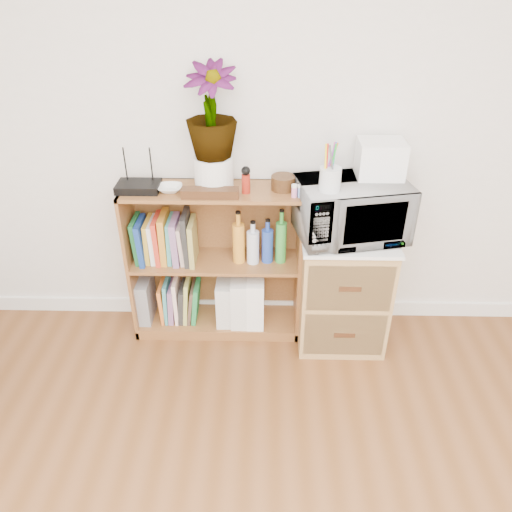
{
  "coord_description": "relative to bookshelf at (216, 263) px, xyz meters",
  "views": [
    {
      "loc": [
        -0.06,
        -0.39,
        2.06
      ],
      "look_at": [
        -0.11,
        1.95,
        0.62
      ],
      "focal_mm": 35.0,
      "sensor_mm": 36.0,
      "label": 1
    }
  ],
  "objects": [
    {
      "name": "microwave",
      "position": [
        0.75,
        -0.08,
        0.4
      ],
      "size": [
        0.63,
        0.49,
        0.31
      ],
      "primitive_type": "imported",
      "rotation": [
        0.0,
        0.0,
        0.21
      ],
      "color": "white",
      "rests_on": "wicker_unit"
    },
    {
      "name": "lower_books",
      "position": [
        -0.24,
        0.0,
        -0.28
      ],
      "size": [
        0.25,
        0.19,
        0.29
      ],
      "color": "orange",
      "rests_on": "bookshelf"
    },
    {
      "name": "cookbooks",
      "position": [
        -0.28,
        -0.0,
        0.16
      ],
      "size": [
        0.36,
        0.2,
        0.31
      ],
      "color": "#1B6530",
      "rests_on": "bookshelf"
    },
    {
      "name": "plant_pot",
      "position": [
        0.01,
        0.02,
        0.56
      ],
      "size": [
        0.21,
        0.21,
        0.18
      ],
      "primitive_type": "cylinder",
      "color": "white",
      "rests_on": "bookshelf"
    },
    {
      "name": "pen_cup",
      "position": [
        0.61,
        -0.18,
        0.62
      ],
      "size": [
        0.11,
        0.11,
        0.12
      ],
      "primitive_type": "cylinder",
      "color": "silver",
      "rests_on": "microwave"
    },
    {
      "name": "magazine_holder_right",
      "position": [
        0.24,
        -0.01,
        -0.24
      ],
      "size": [
        0.1,
        0.26,
        0.32
      ],
      "primitive_type": "cube",
      "color": "white",
      "rests_on": "bookshelf"
    },
    {
      "name": "bookshelf",
      "position": [
        0.0,
        0.0,
        0.0
      ],
      "size": [
        1.0,
        0.3,
        0.95
      ],
      "primitive_type": "cube",
      "color": "brown",
      "rests_on": "ground"
    },
    {
      "name": "liquor_bottles",
      "position": [
        0.25,
        0.0,
        0.17
      ],
      "size": [
        0.31,
        0.07,
        0.32
      ],
      "color": "orange",
      "rests_on": "bookshelf"
    },
    {
      "name": "kokeshi_doll",
      "position": [
        0.19,
        -0.04,
        0.53
      ],
      "size": [
        0.05,
        0.05,
        0.1
      ],
      "primitive_type": "cylinder",
      "color": "maroon",
      "rests_on": "bookshelf"
    },
    {
      "name": "magazine_holder_left",
      "position": [
        0.05,
        -0.01,
        -0.26
      ],
      "size": [
        0.09,
        0.23,
        0.29
      ],
      "primitive_type": "cube",
      "color": "silver",
      "rests_on": "bookshelf"
    },
    {
      "name": "wooden_bowl",
      "position": [
        0.39,
        0.01,
        0.51
      ],
      "size": [
        0.13,
        0.13,
        0.08
      ],
      "primitive_type": "cylinder",
      "color": "#351D0E",
      "rests_on": "bookshelf"
    },
    {
      "name": "paint_jars",
      "position": [
        0.47,
        -0.09,
        0.5
      ],
      "size": [
        0.1,
        0.04,
        0.05
      ],
      "primitive_type": "cube",
      "color": "pink",
      "rests_on": "bookshelf"
    },
    {
      "name": "wicker_unit",
      "position": [
        0.75,
        -0.08,
        -0.12
      ],
      "size": [
        0.5,
        0.45,
        0.7
      ],
      "primitive_type": "cube",
      "color": "#9E7542",
      "rests_on": "ground"
    },
    {
      "name": "potted_plant",
      "position": [
        0.01,
        0.02,
        0.89
      ],
      "size": [
        0.27,
        0.27,
        0.48
      ],
      "primitive_type": "imported",
      "color": "#327F38",
      "rests_on": "plant_pot"
    },
    {
      "name": "trinket_box",
      "position": [
        0.0,
        -0.1,
        0.5
      ],
      "size": [
        0.3,
        0.07,
        0.05
      ],
      "primitive_type": "cube",
      "color": "#381D0F",
      "rests_on": "bookshelf"
    },
    {
      "name": "file_box",
      "position": [
        -0.45,
        0.0,
        -0.26
      ],
      "size": [
        0.08,
        0.22,
        0.28
      ],
      "primitive_type": "cube",
      "color": "gray",
      "rests_on": "bookshelf"
    },
    {
      "name": "skirting_board",
      "position": [
        0.35,
        0.14,
        -0.42
      ],
      "size": [
        4.0,
        0.02,
        0.1
      ],
      "primitive_type": "cube",
      "color": "white",
      "rests_on": "ground"
    },
    {
      "name": "small_appliance",
      "position": [
        0.89,
        0.01,
        0.65
      ],
      "size": [
        0.24,
        0.2,
        0.19
      ],
      "primitive_type": "cube",
      "color": "white",
      "rests_on": "microwave"
    },
    {
      "name": "router",
      "position": [
        -0.39,
        -0.02,
        0.5
      ],
      "size": [
        0.23,
        0.16,
        0.04
      ],
      "primitive_type": "cube",
      "color": "black",
      "rests_on": "bookshelf"
    },
    {
      "name": "white_bowl",
      "position": [
        -0.22,
        -0.03,
        0.49
      ],
      "size": [
        0.13,
        0.13,
        0.03
      ],
      "primitive_type": "imported",
      "color": "white",
      "rests_on": "bookshelf"
    },
    {
      "name": "magazine_holder_mid",
      "position": [
        0.14,
        -0.01,
        -0.25
      ],
      "size": [
        0.1,
        0.25,
        0.32
      ],
      "primitive_type": "cube",
      "color": "silver",
      "rests_on": "bookshelf"
    }
  ]
}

